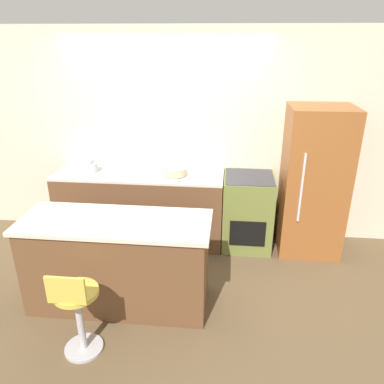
% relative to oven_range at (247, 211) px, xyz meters
% --- Properties ---
extents(ground_plane, '(14.00, 14.00, 0.00)m').
position_rel_oven_range_xyz_m(ground_plane, '(-1.04, -0.33, -0.46)').
color(ground_plane, brown).
extents(wall_back, '(8.00, 0.06, 2.60)m').
position_rel_oven_range_xyz_m(wall_back, '(-1.04, 0.34, 0.84)').
color(wall_back, beige).
rests_on(wall_back, ground_plane).
extents(back_counter, '(2.08, 0.62, 0.92)m').
position_rel_oven_range_xyz_m(back_counter, '(-1.35, 0.00, -0.00)').
color(back_counter, brown).
rests_on(back_counter, ground_plane).
extents(kitchen_island, '(1.77, 0.67, 0.91)m').
position_rel_oven_range_xyz_m(kitchen_island, '(-1.28, -1.26, -0.00)').
color(kitchen_island, brown).
rests_on(kitchen_island, ground_plane).
extents(oven_range, '(0.60, 0.63, 0.92)m').
position_rel_oven_range_xyz_m(oven_range, '(0.00, 0.00, 0.00)').
color(oven_range, olive).
rests_on(oven_range, ground_plane).
extents(refrigerator, '(0.71, 0.66, 1.77)m').
position_rel_oven_range_xyz_m(refrigerator, '(0.75, -0.01, 0.43)').
color(refrigerator, '#995628').
rests_on(refrigerator, ground_plane).
extents(stool_chair, '(0.36, 0.36, 0.85)m').
position_rel_oven_range_xyz_m(stool_chair, '(-1.42, -1.93, -0.03)').
color(stool_chair, '#B7B7BC').
rests_on(stool_chair, ground_plane).
extents(kettle, '(0.20, 0.20, 0.20)m').
position_rel_oven_range_xyz_m(kettle, '(-1.95, -0.02, 0.54)').
color(kettle, silver).
rests_on(kettle, back_counter).
extents(mixing_bowl, '(0.29, 0.29, 0.09)m').
position_rel_oven_range_xyz_m(mixing_bowl, '(-0.90, -0.02, 0.51)').
color(mixing_bowl, '#C1B28E').
rests_on(mixing_bowl, back_counter).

